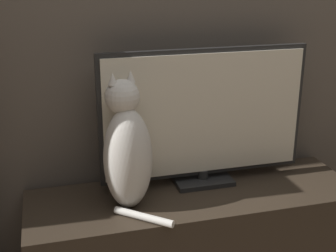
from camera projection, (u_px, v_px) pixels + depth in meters
The scene contains 3 objects.
tv_stand at pixel (194, 240), 1.99m from camera, with size 1.36×0.42×0.45m.
tv at pixel (204, 117), 1.92m from camera, with size 0.87×0.15×0.58m.
cat at pixel (127, 151), 1.75m from camera, with size 0.24×0.32×0.53m.
Camera 1 is at (-0.56, -0.66, 1.35)m, focal length 50.00 mm.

